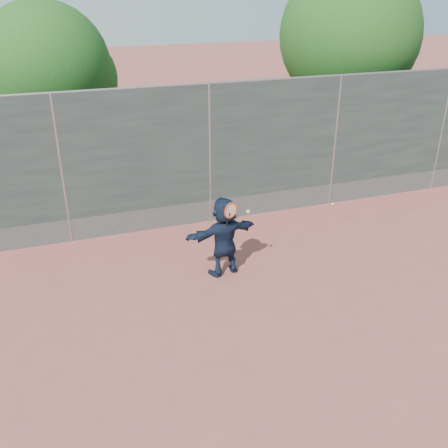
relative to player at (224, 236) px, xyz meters
name	(u,v)px	position (x,y,z in m)	size (l,w,h in m)	color
ground	(276,306)	(0.45, -1.30, -0.73)	(80.00, 80.00, 0.00)	#9E4C42
player	(224,236)	(0.00, 0.00, 0.00)	(1.36, 0.43, 1.47)	#131F36
ball_ground	(333,204)	(3.47, 2.05, -0.70)	(0.07, 0.07, 0.07)	#C7EB34
fence	(210,152)	(0.45, 2.20, 0.85)	(20.00, 0.06, 3.03)	#38423D
swing_action	(232,211)	(0.08, -0.19, 0.56)	(0.51, 0.16, 0.51)	red
tree_right	(354,39)	(5.14, 4.45, 2.76)	(3.78, 3.60, 5.39)	#382314
tree_left	(53,71)	(-2.40, 5.25, 2.21)	(3.15, 3.00, 4.53)	#382314
weed_clump	(225,215)	(0.75, 2.08, -0.60)	(0.68, 0.07, 0.30)	#387226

